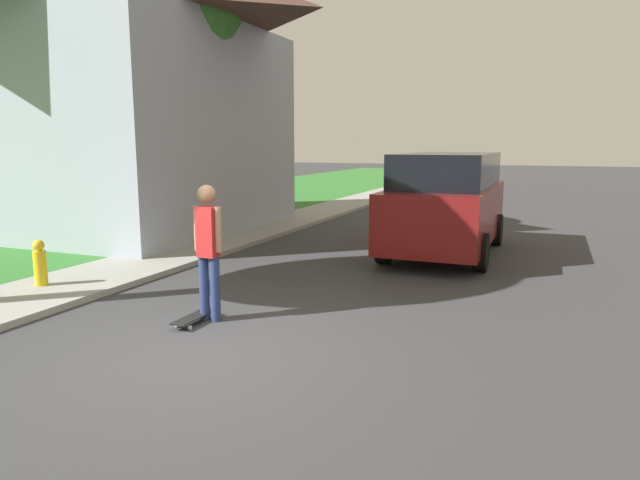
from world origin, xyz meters
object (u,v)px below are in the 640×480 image
object	(u,v)px
suv_parked	(447,201)
fire_hydrant	(40,263)
car_down_street	(438,184)
skateboarder	(208,245)
skateboard	(194,317)
lawn_tree_far	(160,1)

from	to	relation	value
suv_parked	fire_hydrant	distance (m)	7.87
car_down_street	skateboarder	distance (m)	17.58
skateboard	fire_hydrant	world-z (taller)	fire_hydrant
lawn_tree_far	fire_hydrant	world-z (taller)	lawn_tree_far
fire_hydrant	lawn_tree_far	bearing A→B (deg)	106.25
lawn_tree_far	car_down_street	distance (m)	13.67
suv_parked	car_down_street	bearing A→B (deg)	101.43
skateboarder	fire_hydrant	bearing A→B (deg)	175.17
suv_parked	fire_hydrant	size ratio (longest dim) A/B	6.55
lawn_tree_far	fire_hydrant	distance (m)	7.76
suv_parked	lawn_tree_far	bearing A→B (deg)	-178.37
skateboard	suv_parked	bearing A→B (deg)	70.33
lawn_tree_far	suv_parked	distance (m)	8.39
skateboarder	fire_hydrant	distance (m)	3.41
fire_hydrant	suv_parked	bearing A→B (deg)	46.34
car_down_street	skateboard	world-z (taller)	car_down_street
fire_hydrant	skateboarder	bearing A→B (deg)	-4.83
suv_parked	fire_hydrant	xyz separation A→B (m)	(-5.41, -5.67, -0.66)
lawn_tree_far	suv_parked	world-z (taller)	lawn_tree_far
skateboarder	suv_parked	bearing A→B (deg)	70.90
suv_parked	car_down_street	xyz separation A→B (m)	(-2.35, 11.62, -0.45)
car_down_street	skateboarder	bearing A→B (deg)	-89.07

